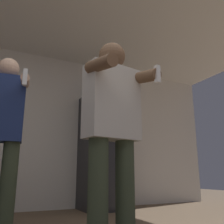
# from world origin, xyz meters

# --- Properties ---
(wall_back) EXTENTS (7.00, 0.06, 2.55)m
(wall_back) POSITION_xyz_m (0.00, 3.05, 1.27)
(wall_back) COLOR silver
(wall_back) RESTS_ON ground_plane
(ceiling_slab) EXTENTS (7.00, 3.54, 0.05)m
(ceiling_slab) POSITION_xyz_m (0.00, 1.51, 2.57)
(ceiling_slab) COLOR silver
(ceiling_slab) RESTS_ON wall_back
(refrigerator) EXTENTS (0.73, 0.70, 1.85)m
(refrigerator) POSITION_xyz_m (1.15, 2.69, 0.93)
(refrigerator) COLOR #262628
(refrigerator) RESTS_ON ground_plane
(person_woman_foreground) EXTENTS (0.57, 0.49, 1.62)m
(person_woman_foreground) POSITION_xyz_m (0.31, 0.63, 0.92)
(person_woman_foreground) COLOR #38422D
(person_woman_foreground) RESTS_ON ground_plane
(person_man_side) EXTENTS (0.44, 0.52, 1.63)m
(person_man_side) POSITION_xyz_m (-0.46, 1.33, 0.90)
(person_man_side) COLOR #38422D
(person_man_side) RESTS_ON ground_plane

